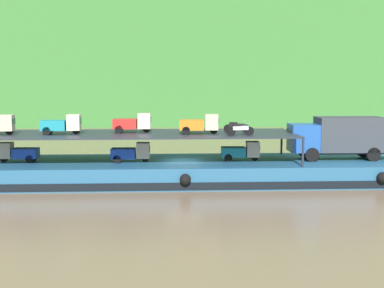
# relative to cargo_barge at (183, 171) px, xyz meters

# --- Properties ---
(ground_plane) EXTENTS (400.00, 400.00, 0.00)m
(ground_plane) POSITION_rel_cargo_barge_xyz_m (0.00, 0.02, -0.75)
(ground_plane) COLOR #7F664C
(hillside_far_bank) EXTENTS (146.33, 39.23, 35.72)m
(hillside_far_bank) POSITION_rel_cargo_barge_xyz_m (0.00, 64.07, 19.37)
(hillside_far_bank) COLOR #387533
(hillside_far_bank) RESTS_ON ground
(cargo_barge) EXTENTS (32.73, 8.18, 1.50)m
(cargo_barge) POSITION_rel_cargo_barge_xyz_m (0.00, 0.00, 0.00)
(cargo_barge) COLOR #23567A
(cargo_barge) RESTS_ON ground
(covered_lorry) EXTENTS (7.88, 2.36, 3.10)m
(covered_lorry) POSITION_rel_cargo_barge_xyz_m (11.38, 0.05, 2.45)
(covered_lorry) COLOR #1E4C99
(covered_lorry) RESTS_ON cargo_barge
(cargo_rack) EXTENTS (23.53, 6.79, 2.00)m
(cargo_rack) POSITION_rel_cargo_barge_xyz_m (-3.80, 0.02, 2.69)
(cargo_rack) COLOR #232833
(cargo_rack) RESTS_ON cargo_barge
(mini_truck_lower_stern) EXTENTS (2.77, 1.26, 1.38)m
(mini_truck_lower_stern) POSITION_rel_cargo_barge_xyz_m (-11.72, -0.03, 1.44)
(mini_truck_lower_stern) COLOR #1E47B7
(mini_truck_lower_stern) RESTS_ON cargo_barge
(mini_truck_lower_aft) EXTENTS (2.76, 1.24, 1.38)m
(mini_truck_lower_aft) POSITION_rel_cargo_barge_xyz_m (-3.69, -0.49, 1.44)
(mini_truck_lower_aft) COLOR #1E47B7
(mini_truck_lower_aft) RESTS_ON cargo_barge
(mini_truck_lower_mid) EXTENTS (2.77, 1.26, 1.38)m
(mini_truck_lower_mid) POSITION_rel_cargo_barge_xyz_m (4.17, -0.21, 1.44)
(mini_truck_lower_mid) COLOR teal
(mini_truck_lower_mid) RESTS_ON cargo_barge
(mini_truck_upper_mid) EXTENTS (2.75, 1.22, 1.38)m
(mini_truck_upper_mid) POSITION_rel_cargo_barge_xyz_m (-8.51, -0.43, 3.44)
(mini_truck_upper_mid) COLOR teal
(mini_truck_upper_mid) RESTS_ON cargo_rack
(mini_truck_upper_fore) EXTENTS (2.75, 1.21, 1.38)m
(mini_truck_upper_fore) POSITION_rel_cargo_barge_xyz_m (-3.62, 0.62, 3.44)
(mini_truck_upper_fore) COLOR red
(mini_truck_upper_fore) RESTS_ON cargo_rack
(mini_truck_upper_bow) EXTENTS (2.79, 1.29, 1.38)m
(mini_truck_upper_bow) POSITION_rel_cargo_barge_xyz_m (1.16, -0.62, 3.44)
(mini_truck_upper_bow) COLOR orange
(mini_truck_upper_bow) RESTS_ON cargo_rack
(motorcycle_upper_port) EXTENTS (1.90, 0.55, 0.87)m
(motorcycle_upper_port) POSITION_rel_cargo_barge_xyz_m (3.84, -2.02, 3.18)
(motorcycle_upper_port) COLOR black
(motorcycle_upper_port) RESTS_ON cargo_rack
(motorcycle_upper_centre) EXTENTS (1.90, 0.55, 0.87)m
(motorcycle_upper_centre) POSITION_rel_cargo_barge_xyz_m (3.86, 0.03, 3.18)
(motorcycle_upper_centre) COLOR black
(motorcycle_upper_centre) RESTS_ON cargo_rack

